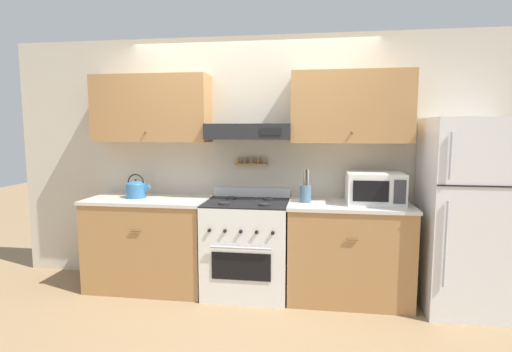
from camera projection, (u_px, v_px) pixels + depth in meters
The scene contains 9 objects.
ground_plane at pixel (241, 306), 3.66m from camera, with size 16.00×16.00×0.00m, color #937551.
wall_back at pixel (250, 145), 4.09m from camera, with size 5.20×0.46×2.55m.
counter_left at pixel (150, 243), 4.07m from camera, with size 1.21×0.65×0.93m.
counter_right at pixel (348, 251), 3.78m from camera, with size 1.14×0.65×0.93m.
stove_range at pixel (247, 247), 3.91m from camera, with size 0.80×0.67×1.01m.
refrigerator at pixel (467, 215), 3.54m from camera, with size 0.74×0.73×1.72m.
tea_kettle at pixel (136, 189), 4.03m from camera, with size 0.26×0.20×0.24m.
microwave at pixel (375, 188), 3.70m from camera, with size 0.51×0.40×0.29m.
utensil_crock at pixel (306, 193), 3.78m from camera, with size 0.10×0.10×0.31m.
Camera 1 is at (0.65, -3.43, 1.62)m, focal length 28.00 mm.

